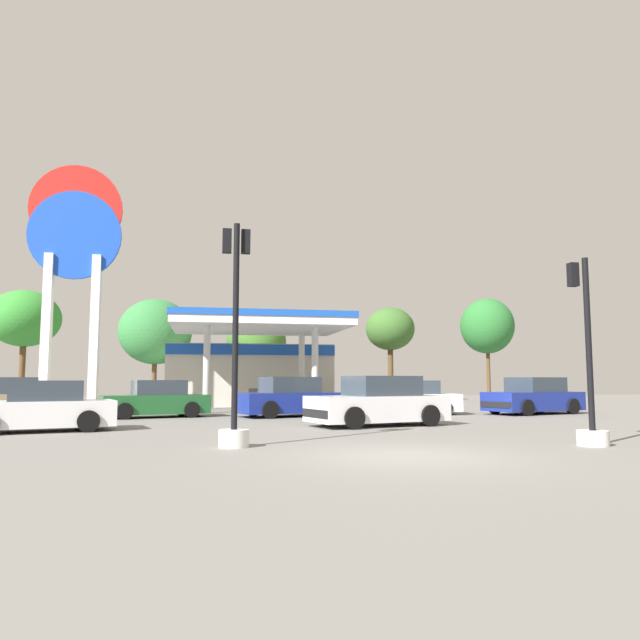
# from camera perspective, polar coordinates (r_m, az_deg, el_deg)

# --- Properties ---
(ground_plane) EXTENTS (90.00, 90.00, 0.00)m
(ground_plane) POSITION_cam_1_polar(r_m,az_deg,el_deg) (12.39, 8.08, -12.73)
(ground_plane) COLOR slate
(ground_plane) RESTS_ON ground
(gas_station) EXTENTS (9.61, 13.09, 4.70)m
(gas_station) POSITION_cam_1_polar(r_m,az_deg,el_deg) (35.67, -6.72, -4.56)
(gas_station) COLOR beige
(gas_station) RESTS_ON ground
(station_pole_sign) EXTENTS (4.36, 0.56, 12.06)m
(station_pole_sign) POSITION_cam_1_polar(r_m,az_deg,el_deg) (31.50, -22.46, 5.97)
(station_pole_sign) COLOR white
(station_pole_sign) RESTS_ON ground
(car_0) EXTENTS (4.51, 2.82, 1.50)m
(car_0) POSITION_cam_1_polar(r_m,az_deg,el_deg) (19.63, -25.21, -7.66)
(car_0) COLOR black
(car_0) RESTS_ON ground
(car_1) EXTENTS (4.95, 3.04, 1.65)m
(car_1) POSITION_cam_1_polar(r_m,az_deg,el_deg) (20.17, 5.58, -7.92)
(car_1) COLOR black
(car_1) RESTS_ON ground
(car_2) EXTENTS (4.55, 2.84, 1.52)m
(car_2) POSITION_cam_1_polar(r_m,az_deg,el_deg) (25.52, -15.46, -7.43)
(car_2) COLOR black
(car_2) RESTS_ON ground
(car_3) EXTENTS (4.40, 2.38, 1.50)m
(car_3) POSITION_cam_1_polar(r_m,az_deg,el_deg) (27.11, 8.78, -7.47)
(car_3) COLOR black
(car_3) RESTS_ON ground
(car_4) EXTENTS (4.96, 3.12, 1.65)m
(car_4) POSITION_cam_1_polar(r_m,az_deg,el_deg) (25.24, -2.66, -7.51)
(car_4) COLOR black
(car_4) RESTS_ON ground
(car_5) EXTENTS (4.93, 3.15, 1.64)m
(car_5) POSITION_cam_1_polar(r_m,az_deg,el_deg) (28.72, 19.76, -6.98)
(car_5) COLOR black
(car_5) RESTS_ON ground
(car_6) EXTENTS (4.86, 2.94, 1.63)m
(car_6) POSITION_cam_1_polar(r_m,az_deg,el_deg) (26.57, -28.04, -6.78)
(car_6) COLOR black
(car_6) RESTS_ON ground
(traffic_signal_0) EXTENTS (0.69, 0.70, 5.17)m
(traffic_signal_0) POSITION_cam_1_polar(r_m,az_deg,el_deg) (13.86, -8.15, -4.61)
(traffic_signal_0) COLOR silver
(traffic_signal_0) RESTS_ON ground
(traffic_signal_1) EXTENTS (0.71, 0.71, 4.42)m
(traffic_signal_1) POSITION_cam_1_polar(r_m,az_deg,el_deg) (15.36, 24.35, -6.32)
(traffic_signal_1) COLOR silver
(traffic_signal_1) RESTS_ON ground
(tree_0) EXTENTS (4.42, 4.42, 7.20)m
(tree_0) POSITION_cam_1_polar(r_m,az_deg,el_deg) (42.07, -26.43, 0.10)
(tree_0) COLOR brown
(tree_0) RESTS_ON ground
(tree_1) EXTENTS (4.76, 4.76, 6.87)m
(tree_1) POSITION_cam_1_polar(r_m,az_deg,el_deg) (40.85, -15.48, -1.09)
(tree_1) COLOR brown
(tree_1) RESTS_ON ground
(tree_2) EXTENTS (4.16, 4.16, 5.98)m
(tree_2) POSITION_cam_1_polar(r_m,az_deg,el_deg) (41.84, -6.11, -2.05)
(tree_2) COLOR brown
(tree_2) RESTS_ON ground
(tree_3) EXTENTS (3.52, 3.52, 6.76)m
(tree_3) POSITION_cam_1_polar(r_m,az_deg,el_deg) (43.30, 6.73, -0.91)
(tree_3) COLOR brown
(tree_3) RESTS_ON ground
(tree_4) EXTENTS (3.80, 3.80, 7.38)m
(tree_4) POSITION_cam_1_polar(r_m,az_deg,el_deg) (44.48, 15.70, -0.58)
(tree_4) COLOR brown
(tree_4) RESTS_ON ground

